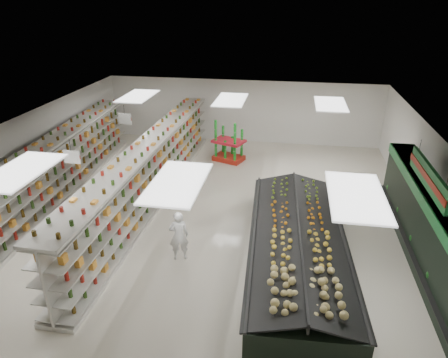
% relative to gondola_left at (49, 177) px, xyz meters
% --- Properties ---
extents(floor, '(16.00, 16.00, 0.00)m').
position_rel_gondola_left_xyz_m(floor, '(6.05, 0.07, -1.05)').
color(floor, beige).
rests_on(floor, ground).
extents(ceiling, '(14.00, 16.00, 0.02)m').
position_rel_gondola_left_xyz_m(ceiling, '(6.05, 0.07, 2.15)').
color(ceiling, white).
rests_on(ceiling, wall_back).
extents(wall_back, '(14.00, 0.02, 3.20)m').
position_rel_gondola_left_xyz_m(wall_back, '(6.05, 8.07, 0.55)').
color(wall_back, white).
rests_on(wall_back, floor).
extents(wall_left, '(0.02, 16.00, 3.20)m').
position_rel_gondola_left_xyz_m(wall_left, '(-0.95, 0.07, 0.55)').
color(wall_left, white).
rests_on(wall_left, floor).
extents(wall_right, '(0.02, 16.00, 3.20)m').
position_rel_gondola_left_xyz_m(wall_right, '(13.05, 0.07, 0.55)').
color(wall_right, white).
rests_on(wall_right, floor).
extents(produce_wall_case, '(0.93, 8.00, 2.20)m').
position_rel_gondola_left_xyz_m(produce_wall_case, '(12.58, -1.43, 0.19)').
color(produce_wall_case, black).
rests_on(produce_wall_case, floor).
extents(aisle_sign_near, '(0.52, 0.06, 0.75)m').
position_rel_gondola_left_xyz_m(aisle_sign_near, '(2.25, -1.93, 1.70)').
color(aisle_sign_near, white).
rests_on(aisle_sign_near, ceiling).
extents(aisle_sign_far, '(0.52, 0.06, 0.75)m').
position_rel_gondola_left_xyz_m(aisle_sign_far, '(2.25, 2.07, 1.70)').
color(aisle_sign_far, white).
rests_on(aisle_sign_far, ceiling).
extents(hortifruti_banner, '(0.12, 3.20, 0.95)m').
position_rel_gondola_left_xyz_m(hortifruti_banner, '(12.30, -1.43, 1.60)').
color(hortifruti_banner, '#207937').
rests_on(hortifruti_banner, ceiling).
extents(gondola_left, '(1.67, 13.21, 2.28)m').
position_rel_gondola_left_xyz_m(gondola_left, '(0.00, 0.00, 0.00)').
color(gondola_left, silver).
rests_on(gondola_left, floor).
extents(gondola_center, '(1.22, 13.38, 2.32)m').
position_rel_gondola_left_xyz_m(gondola_center, '(3.58, 0.86, 0.02)').
color(gondola_center, silver).
rests_on(gondola_center, floor).
extents(produce_island, '(3.16, 7.78, 1.14)m').
position_rel_gondola_left_xyz_m(produce_island, '(8.99, -2.01, -0.53)').
color(produce_island, black).
rests_on(produce_island, floor).
extents(soda_endcap, '(1.63, 1.37, 1.78)m').
position_rel_gondola_left_xyz_m(soda_endcap, '(5.81, 5.24, -0.18)').
color(soda_endcap, '#B42214').
rests_on(soda_endcap, floor).
extents(shopper_main, '(0.65, 0.53, 1.56)m').
position_rel_gondola_left_xyz_m(shopper_main, '(5.59, -2.56, -0.27)').
color(shopper_main, silver).
rests_on(shopper_main, floor).
extents(shopper_background, '(0.74, 0.84, 1.47)m').
position_rel_gondola_left_xyz_m(shopper_background, '(3.25, 4.13, -0.31)').
color(shopper_background, '#97835D').
rests_on(shopper_background, floor).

